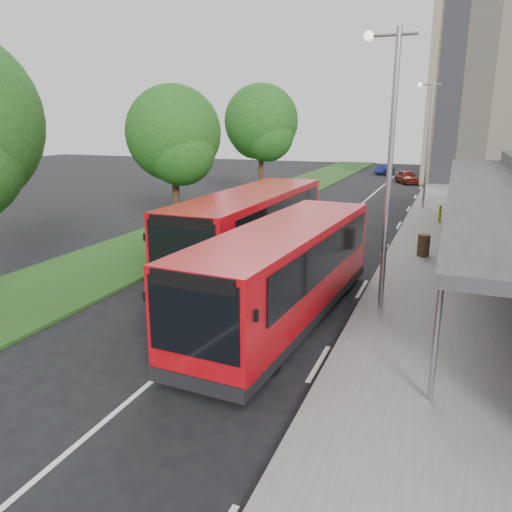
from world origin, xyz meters
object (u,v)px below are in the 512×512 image
at_px(bus_main, 285,273).
at_px(bus_second, 251,230).
at_px(lamp_post_far, 427,137).
at_px(car_far, 385,169).
at_px(tree_far, 261,126).
at_px(litter_bin, 424,245).
at_px(lamp_post_near, 387,157).
at_px(car_near, 407,177).
at_px(bollard, 440,214).
at_px(tree_mid, 174,140).

relative_size(bus_main, bus_second, 0.94).
distance_m(lamp_post_far, car_far, 23.96).
xyz_separation_m(tree_far, litter_bin, (12.03, -12.13, -4.75)).
xyz_separation_m(lamp_post_near, car_far, (-5.41, 42.96, -4.19)).
height_order(tree_far, bus_main, tree_far).
bearing_deg(car_far, bus_second, -74.93).
height_order(bus_second, car_near, bus_second).
height_order(car_near, car_far, car_near).
bearing_deg(car_far, lamp_post_far, -61.63).
bearing_deg(bollard, car_far, 103.51).
bearing_deg(bollard, bus_second, -119.26).
distance_m(tree_mid, tree_far, 12.01).
bearing_deg(bus_main, car_near, 93.41).
xyz_separation_m(tree_far, lamp_post_near, (11.13, -19.05, -0.65)).
height_order(tree_mid, bus_second, tree_mid).
bearing_deg(lamp_post_far, bus_main, -96.58).
bearing_deg(bollard, car_near, 100.32).
relative_size(tree_far, litter_bin, 9.01).
distance_m(bus_main, bollard, 17.12).
bearing_deg(lamp_post_near, car_far, 97.18).
bearing_deg(lamp_post_far, litter_bin, -86.05).
bearing_deg(tree_far, litter_bin, -45.24).
bearing_deg(bus_second, tree_mid, 145.48).
bearing_deg(tree_mid, litter_bin, -0.64).
bearing_deg(litter_bin, tree_mid, 179.36).
relative_size(litter_bin, car_far, 0.29).
bearing_deg(tree_far, car_near, 60.80).
bearing_deg(car_far, car_near, -54.01).
bearing_deg(car_far, tree_mid, -83.93).
bearing_deg(lamp_post_far, car_far, 103.27).
bearing_deg(car_near, lamp_post_near, -109.39).
xyz_separation_m(bus_main, car_far, (-2.92, 44.60, -0.92)).
height_order(lamp_post_near, car_near, lamp_post_near).
relative_size(bus_second, car_far, 3.35).
xyz_separation_m(bollard, car_near, (-3.60, 19.79, -0.01)).
xyz_separation_m(lamp_post_far, bus_second, (-5.44, -16.97, -3.16)).
height_order(tree_mid, litter_bin, tree_mid).
bearing_deg(lamp_post_far, bollard, -75.38).
distance_m(tree_far, litter_bin, 17.74).
distance_m(bus_main, car_near, 36.47).
height_order(tree_mid, lamp_post_near, lamp_post_near).
bearing_deg(lamp_post_far, tree_mid, -130.68).
bearing_deg(car_near, bus_main, -113.48).
relative_size(lamp_post_near, litter_bin, 8.68).
distance_m(tree_far, bollard, 13.88).
relative_size(tree_mid, lamp_post_near, 0.93).
bearing_deg(car_far, tree_far, -88.33).
bearing_deg(bollard, lamp_post_near, -94.91).
relative_size(tree_far, bus_main, 0.82).
relative_size(bus_main, car_far, 3.14).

